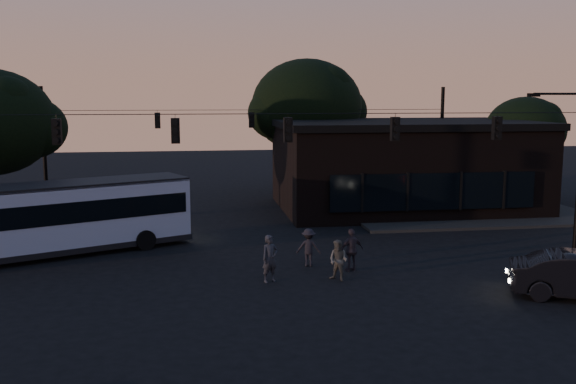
{
  "coord_description": "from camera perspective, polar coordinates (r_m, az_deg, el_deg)",
  "views": [
    {
      "loc": [
        -3.86,
        -21.76,
        6.94
      ],
      "look_at": [
        0.0,
        4.0,
        3.0
      ],
      "focal_mm": 40.0,
      "sensor_mm": 36.0,
      "label": 1
    }
  ],
  "objects": [
    {
      "name": "pedestrian_b",
      "position": [
        24.35,
        4.49,
        -6.08
      ],
      "size": [
        0.96,
        0.95,
        1.56
      ],
      "primitive_type": "imported",
      "rotation": [
        0.0,
        0.0,
        -0.75
      ],
      "color": "#4B4A44",
      "rests_on": "ground"
    },
    {
      "name": "sidewalk_far_left",
      "position": [
        37.8,
        -23.95,
        -2.62
      ],
      "size": [
        14.0,
        10.0,
        0.15
      ],
      "primitive_type": "cube",
      "color": "black",
      "rests_on": "ground"
    },
    {
      "name": "pedestrian_a",
      "position": [
        24.08,
        -1.61,
        -5.94
      ],
      "size": [
        0.77,
        0.65,
        1.79
      ],
      "primitive_type": "imported",
      "rotation": [
        0.0,
        0.0,
        0.41
      ],
      "color": "#22232A",
      "rests_on": "ground"
    },
    {
      "name": "tree_behind",
      "position": [
        44.47,
        1.67,
        7.63
      ],
      "size": [
        7.6,
        7.6,
        9.43
      ],
      "color": "black",
      "rests_on": "ground"
    },
    {
      "name": "building",
      "position": [
        40.09,
        10.25,
        2.4
      ],
      "size": [
        15.4,
        10.41,
        5.4
      ],
      "color": "black",
      "rests_on": "ground"
    },
    {
      "name": "tree_right",
      "position": [
        45.43,
        20.34,
        5.16
      ],
      "size": [
        5.2,
        5.2,
        6.86
      ],
      "color": "black",
      "rests_on": "ground"
    },
    {
      "name": "ground",
      "position": [
        23.16,
        1.49,
        -8.83
      ],
      "size": [
        120.0,
        120.0,
        0.0
      ],
      "primitive_type": "plane",
      "color": "black",
      "rests_on": "ground"
    },
    {
      "name": "sidewalk_far_right",
      "position": [
        39.72,
        15.16,
        -1.66
      ],
      "size": [
        14.0,
        10.0,
        0.15
      ],
      "primitive_type": "cube",
      "color": "black",
      "rests_on": "ground"
    },
    {
      "name": "signal_rig_near",
      "position": [
        26.17,
        -0.0,
        3.14
      ],
      "size": [
        26.24,
        0.3,
        7.5
      ],
      "color": "black",
      "rests_on": "ground"
    },
    {
      "name": "pedestrian_d",
      "position": [
        26.31,
        1.85,
        -4.95
      ],
      "size": [
        1.09,
        0.75,
        1.56
      ],
      "primitive_type": "imported",
      "rotation": [
        0.0,
        0.0,
        2.96
      ],
      "color": "black",
      "rests_on": "ground"
    },
    {
      "name": "signal_rig_far",
      "position": [
        42.03,
        -3.25,
        4.85
      ],
      "size": [
        26.24,
        0.3,
        7.5
      ],
      "color": "black",
      "rests_on": "ground"
    },
    {
      "name": "pedestrian_c",
      "position": [
        25.66,
        5.69,
        -5.15
      ],
      "size": [
        1.08,
        0.67,
        1.72
      ],
      "primitive_type": "imported",
      "rotation": [
        0.0,
        0.0,
        3.4
      ],
      "color": "#2B242C",
      "rests_on": "ground"
    },
    {
      "name": "bus",
      "position": [
        29.72,
        -19.53,
        -1.91
      ],
      "size": [
        11.29,
        7.06,
        3.17
      ],
      "rotation": [
        0.0,
        0.0,
        0.43
      ],
      "color": "#9098B8",
      "rests_on": "ground"
    }
  ]
}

